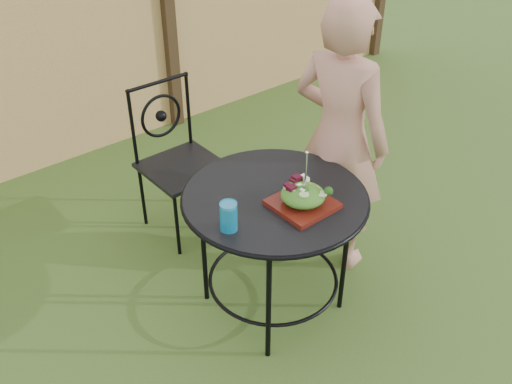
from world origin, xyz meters
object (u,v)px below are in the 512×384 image
Objects in this scene: diner at (339,139)px; salad_plate at (302,204)px; patio_chair at (178,156)px; patio_table at (274,218)px.

salad_plate is at bearing 103.91° from diner.
salad_plate is (-0.52, -0.26, -0.05)m from diner.
diner is 0.58m from salad_plate.
diner reaches higher than patio_chair.
patio_chair reaches higher than patio_table.
patio_table is 0.60m from diner.
salad_plate reaches higher than patio_table.
diner reaches higher than salad_plate.
patio_table is 0.94m from patio_chair.
diner is at bearing 10.64° from patio_table.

